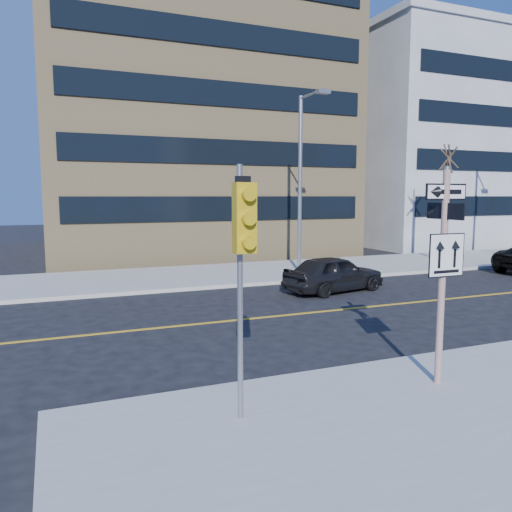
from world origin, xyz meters
name	(u,v)px	position (x,y,z in m)	size (l,w,h in m)	color
ground	(362,352)	(0.00, 0.00, 0.00)	(120.00, 120.00, 0.00)	black
far_sidewalk	(501,257)	(18.00, 12.00, 0.07)	(66.00, 6.00, 0.15)	#A9A89E
sign_pole	(443,264)	(0.00, -2.51, 2.44)	(0.92, 0.92, 4.06)	beige
traffic_signal	(244,239)	(-4.00, -2.66, 3.03)	(0.32, 0.45, 4.00)	gray
parked_car_a	(334,273)	(3.32, 6.77, 0.71)	(4.18, 1.68, 1.42)	black
streetlight_a	(303,172)	(4.00, 10.76, 4.76)	(0.55, 2.25, 8.00)	gray
street_tree_west	(449,161)	(13.00, 11.30, 5.52)	(1.80, 1.80, 6.35)	#3C3123
building_brick	(182,118)	(2.00, 25.00, 9.00)	(18.00, 18.00, 18.00)	tan
building_grey_mid	(441,150)	(24.00, 24.00, 7.50)	(20.00, 16.00, 15.00)	#999B9E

